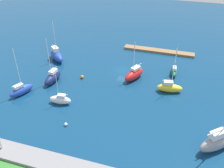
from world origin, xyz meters
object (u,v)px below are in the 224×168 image
sailboat_navy_lone_south (53,77)px  sailboat_blue_by_breakwater (57,55)px  pier_dock (159,51)px  sailboat_yellow_inner_mooring (170,87)px  sailboat_green_far_south (174,71)px  sailboat_white_center_basin (60,100)px  mooring_buoy_white (66,124)px  sailboat_red_outer_mooring (134,74)px  sailboat_blue_west_end (21,90)px  mooring_buoy_orange (82,77)px  sailboat_gray_mid_basin (218,141)px

sailboat_navy_lone_south → sailboat_blue_by_breakwater: bearing=-152.7°
pier_dock → sailboat_yellow_inner_mooring: bearing=104.9°
sailboat_green_far_south → sailboat_white_center_basin: bearing=126.5°
sailboat_navy_lone_south → mooring_buoy_white: bearing=40.8°
pier_dock → sailboat_yellow_inner_mooring: 21.74m
sailboat_green_far_south → sailboat_red_outer_mooring: size_ratio=0.81×
sailboat_navy_lone_south → sailboat_yellow_inner_mooring: bearing=102.5°
sailboat_blue_by_breakwater → sailboat_blue_west_end: size_ratio=1.02×
mooring_buoy_orange → sailboat_blue_by_breakwater: bearing=-33.2°
sailboat_white_center_basin → mooring_buoy_white: 7.57m
sailboat_yellow_inner_mooring → sailboat_navy_lone_south: (28.48, 4.28, 0.14)m
sailboat_blue_by_breakwater → sailboat_green_far_south: sailboat_blue_by_breakwater is taller
sailboat_white_center_basin → pier_dock: bearing=-123.4°
pier_dock → sailboat_red_outer_mooring: size_ratio=2.08×
sailboat_gray_mid_basin → sailboat_blue_west_end: size_ratio=1.21×
sailboat_yellow_inner_mooring → sailboat_green_far_south: sailboat_yellow_inner_mooring is taller
sailboat_gray_mid_basin → sailboat_navy_lone_south: sailboat_gray_mid_basin is taller
sailboat_white_center_basin → sailboat_blue_west_end: (10.31, -0.50, 0.14)m
pier_dock → sailboat_green_far_south: bearing=115.1°
mooring_buoy_orange → sailboat_yellow_inner_mooring: bearing=-178.5°
sailboat_gray_mid_basin → mooring_buoy_white: (28.10, 2.54, -1.43)m
sailboat_blue_by_breakwater → mooring_buoy_white: 28.93m
sailboat_green_far_south → mooring_buoy_white: sailboat_green_far_south is taller
sailboat_yellow_inner_mooring → sailboat_blue_west_end: size_ratio=0.96×
sailboat_blue_by_breakwater → sailboat_blue_west_end: 18.04m
sailboat_gray_mid_basin → pier_dock: bearing=71.3°
sailboat_yellow_inner_mooring → sailboat_red_outer_mooring: (9.30, -3.14, 0.24)m
pier_dock → sailboat_white_center_basin: (16.93, 32.87, 0.73)m
pier_dock → sailboat_yellow_inner_mooring: (-5.57, 21.00, 0.84)m
sailboat_white_center_basin → sailboat_gray_mid_basin: bearing=167.4°
sailboat_green_far_south → sailboat_navy_lone_south: bearing=108.7°
pier_dock → sailboat_blue_west_end: size_ratio=1.87×
sailboat_gray_mid_basin → sailboat_green_far_south: bearing=70.2°
sailboat_white_center_basin → sailboat_gray_mid_basin: sailboat_gray_mid_basin is taller
sailboat_yellow_inner_mooring → sailboat_navy_lone_south: sailboat_navy_lone_south is taller
mooring_buoy_white → mooring_buoy_orange: 17.92m
sailboat_navy_lone_south → sailboat_white_center_basin: bearing=42.2°
sailboat_white_center_basin → sailboat_red_outer_mooring: sailboat_red_outer_mooring is taller
sailboat_red_outer_mooring → sailboat_navy_lone_south: (19.18, 7.41, -0.11)m
sailboat_green_far_south → sailboat_navy_lone_south: 31.47m
sailboat_yellow_inner_mooring → mooring_buoy_orange: (22.13, 0.57, -0.74)m
sailboat_white_center_basin → sailboat_yellow_inner_mooring: 25.44m
sailboat_white_center_basin → sailboat_gray_mid_basin: 32.63m
pier_dock → sailboat_white_center_basin: sailboat_white_center_basin is taller
sailboat_blue_by_breakwater → mooring_buoy_white: (-15.01, 24.70, -1.23)m
sailboat_gray_mid_basin → mooring_buoy_orange: sailboat_gray_mid_basin is taller
sailboat_white_center_basin → mooring_buoy_white: bearing=118.8°
sailboat_green_far_south → sailboat_red_outer_mooring: 10.98m
sailboat_red_outer_mooring → sailboat_navy_lone_south: 20.57m
sailboat_blue_west_end → mooring_buoy_orange: sailboat_blue_west_end is taller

